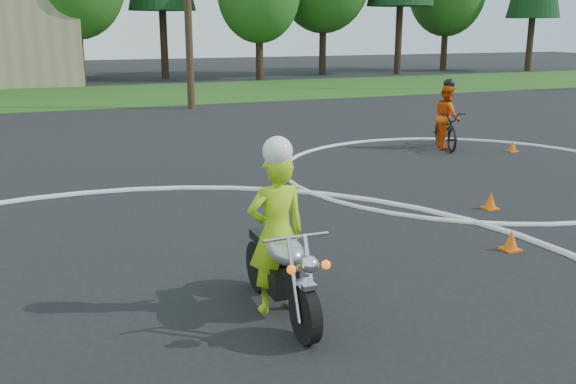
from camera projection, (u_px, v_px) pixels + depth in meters
name	position (u px, v px, depth m)	size (l,w,h in m)	color
grass_strip	(48.00, 98.00, 28.27)	(120.00, 10.00, 0.02)	#1E4714
course_markings	(276.00, 260.00, 8.70)	(19.05, 19.05, 0.12)	silver
primary_motorcycle	(281.00, 271.00, 6.94)	(0.71, 2.03, 1.07)	black
rider_primary_grp	(276.00, 229.00, 6.95)	(0.65, 0.43, 1.98)	#A2D516
rider_second_grp	(447.00, 124.00, 16.56)	(1.23, 1.98, 1.79)	black
traffic_cones	(433.00, 248.00, 8.78)	(18.20, 11.82, 0.30)	#F25B0C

